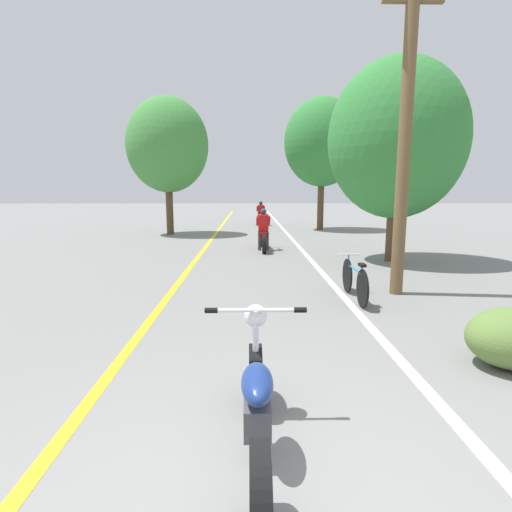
{
  "coord_description": "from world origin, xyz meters",
  "views": [
    {
      "loc": [
        -0.15,
        -2.11,
        2.02
      ],
      "look_at": [
        -0.03,
        4.64,
        0.9
      ],
      "focal_mm": 28.0,
      "sensor_mm": 36.0,
      "label": 1
    }
  ],
  "objects_px": {
    "motorcycle_rider_far": "(261,216)",
    "motorcycle_rider_lead": "(263,235)",
    "utility_pole": "(405,133)",
    "roadside_tree_right_far": "(322,142)",
    "roadside_tree_left": "(167,145)",
    "bicycle_parked": "(355,280)",
    "roadside_tree_right_near": "(397,139)",
    "motorcycle_foreground": "(257,403)"
  },
  "relations": [
    {
      "from": "roadside_tree_left",
      "to": "motorcycle_foreground",
      "type": "relative_size",
      "value": 2.95
    },
    {
      "from": "motorcycle_rider_lead",
      "to": "bicycle_parked",
      "type": "relative_size",
      "value": 1.22
    },
    {
      "from": "motorcycle_rider_far",
      "to": "bicycle_parked",
      "type": "bearing_deg",
      "value": -85.4
    },
    {
      "from": "roadside_tree_left",
      "to": "bicycle_parked",
      "type": "bearing_deg",
      "value": -63.58
    },
    {
      "from": "motorcycle_rider_lead",
      "to": "motorcycle_rider_far",
      "type": "relative_size",
      "value": 1.01
    },
    {
      "from": "motorcycle_rider_far",
      "to": "bicycle_parked",
      "type": "xyz_separation_m",
      "value": [
        1.27,
        -15.76,
        -0.16
      ]
    },
    {
      "from": "utility_pole",
      "to": "motorcycle_rider_lead",
      "type": "xyz_separation_m",
      "value": [
        -2.41,
        5.83,
        -2.53
      ]
    },
    {
      "from": "roadside_tree_right_near",
      "to": "roadside_tree_right_far",
      "type": "relative_size",
      "value": 0.85
    },
    {
      "from": "roadside_tree_right_near",
      "to": "roadside_tree_right_far",
      "type": "xyz_separation_m",
      "value": [
        -0.43,
        9.14,
        0.96
      ]
    },
    {
      "from": "motorcycle_foreground",
      "to": "roadside_tree_right_far",
      "type": "bearing_deg",
      "value": 78.41
    },
    {
      "from": "roadside_tree_left",
      "to": "motorcycle_rider_far",
      "type": "bearing_deg",
      "value": 46.34
    },
    {
      "from": "roadside_tree_right_near",
      "to": "motorcycle_foreground",
      "type": "relative_size",
      "value": 2.7
    },
    {
      "from": "roadside_tree_left",
      "to": "motorcycle_rider_far",
      "type": "distance_m",
      "value": 7.15
    },
    {
      "from": "roadside_tree_right_far",
      "to": "roadside_tree_left",
      "type": "height_order",
      "value": "roadside_tree_right_far"
    },
    {
      "from": "roadside_tree_left",
      "to": "motorcycle_rider_lead",
      "type": "distance_m",
      "value": 7.35
    },
    {
      "from": "roadside_tree_right_far",
      "to": "roadside_tree_left",
      "type": "distance_m",
      "value": 7.58
    },
    {
      "from": "roadside_tree_right_far",
      "to": "motorcycle_foreground",
      "type": "relative_size",
      "value": 3.16
    },
    {
      "from": "utility_pole",
      "to": "motorcycle_rider_far",
      "type": "bearing_deg",
      "value": 98.19
    },
    {
      "from": "utility_pole",
      "to": "roadside_tree_right_far",
      "type": "height_order",
      "value": "roadside_tree_right_far"
    },
    {
      "from": "bicycle_parked",
      "to": "motorcycle_foreground",
      "type": "bearing_deg",
      "value": -113.47
    },
    {
      "from": "motorcycle_rider_far",
      "to": "motorcycle_rider_lead",
      "type": "bearing_deg",
      "value": -91.21
    },
    {
      "from": "roadside_tree_right_near",
      "to": "motorcycle_foreground",
      "type": "bearing_deg",
      "value": -115.46
    },
    {
      "from": "utility_pole",
      "to": "roadside_tree_right_far",
      "type": "relative_size",
      "value": 0.9
    },
    {
      "from": "roadside_tree_left",
      "to": "roadside_tree_right_near",
      "type": "bearing_deg",
      "value": -42.71
    },
    {
      "from": "bicycle_parked",
      "to": "roadside_tree_left",
      "type": "bearing_deg",
      "value": 116.42
    },
    {
      "from": "utility_pole",
      "to": "roadside_tree_right_near",
      "type": "xyz_separation_m",
      "value": [
        1.2,
        3.7,
        0.35
      ]
    },
    {
      "from": "utility_pole",
      "to": "motorcycle_foreground",
      "type": "xyz_separation_m",
      "value": [
        -2.85,
        -4.8,
        -2.64
      ]
    },
    {
      "from": "roadside_tree_right_near",
      "to": "roadside_tree_left",
      "type": "bearing_deg",
      "value": 137.29
    },
    {
      "from": "utility_pole",
      "to": "motorcycle_rider_lead",
      "type": "bearing_deg",
      "value": 112.47
    },
    {
      "from": "roadside_tree_right_far",
      "to": "roadside_tree_left",
      "type": "xyz_separation_m",
      "value": [
        -7.3,
        -2.01,
        -0.37
      ]
    },
    {
      "from": "motorcycle_rider_lead",
      "to": "roadside_tree_right_far",
      "type": "bearing_deg",
      "value": 65.6
    },
    {
      "from": "utility_pole",
      "to": "motorcycle_foreground",
      "type": "relative_size",
      "value": 2.86
    },
    {
      "from": "roadside_tree_left",
      "to": "roadside_tree_right_far",
      "type": "bearing_deg",
      "value": 15.42
    },
    {
      "from": "utility_pole",
      "to": "roadside_tree_right_near",
      "type": "bearing_deg",
      "value": 72.05
    },
    {
      "from": "roadside_tree_left",
      "to": "motorcycle_foreground",
      "type": "height_order",
      "value": "roadside_tree_left"
    },
    {
      "from": "utility_pole",
      "to": "roadside_tree_left",
      "type": "bearing_deg",
      "value": 121.07
    },
    {
      "from": "roadside_tree_right_far",
      "to": "motorcycle_rider_far",
      "type": "relative_size",
      "value": 3.1
    },
    {
      "from": "roadside_tree_right_near",
      "to": "roadside_tree_left",
      "type": "xyz_separation_m",
      "value": [
        -7.72,
        7.13,
        0.59
      ]
    },
    {
      "from": "bicycle_parked",
      "to": "utility_pole",
      "type": "bearing_deg",
      "value": 23.47
    },
    {
      "from": "bicycle_parked",
      "to": "motorcycle_rider_far",
      "type": "bearing_deg",
      "value": 94.6
    },
    {
      "from": "roadside_tree_right_near",
      "to": "roadside_tree_left",
      "type": "height_order",
      "value": "roadside_tree_left"
    },
    {
      "from": "utility_pole",
      "to": "roadside_tree_right_near",
      "type": "relative_size",
      "value": 1.06
    }
  ]
}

